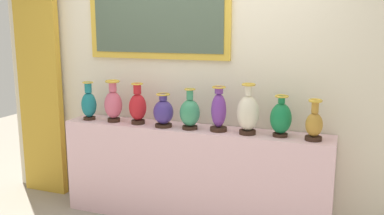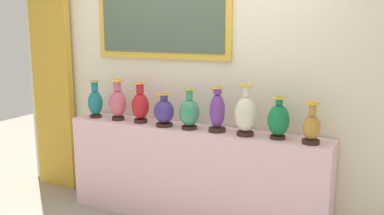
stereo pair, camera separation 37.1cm
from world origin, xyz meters
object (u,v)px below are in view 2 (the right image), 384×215
at_px(vase_jade, 189,113).
at_px(vase_teal, 95,102).
at_px(vase_emerald, 278,120).
at_px(vase_rose, 118,102).
at_px(vase_violet, 217,111).
at_px(vase_ochre, 312,127).
at_px(vase_crimson, 140,106).
at_px(vase_ivory, 246,114).
at_px(vase_indigo, 164,112).

bearing_deg(vase_jade, vase_teal, 179.36).
relative_size(vase_jade, vase_emerald, 1.05).
bearing_deg(vase_rose, vase_teal, -179.40).
xyz_separation_m(vase_violet, vase_ochre, (0.80, -0.02, -0.04)).
xyz_separation_m(vase_rose, vase_crimson, (0.26, 0.00, -0.01)).
xyz_separation_m(vase_rose, vase_ivory, (1.31, -0.00, 0.00)).
height_order(vase_rose, vase_jade, vase_rose).
xyz_separation_m(vase_teal, vase_crimson, (0.53, 0.01, 0.01)).
xyz_separation_m(vase_teal, vase_ochre, (2.13, -0.01, -0.02)).
relative_size(vase_rose, vase_violet, 1.02).
xyz_separation_m(vase_jade, vase_ivory, (0.52, 0.01, 0.03)).
bearing_deg(vase_crimson, vase_violet, 0.44).
xyz_separation_m(vase_crimson, vase_ivory, (1.05, -0.01, 0.02)).
bearing_deg(vase_teal, vase_crimson, 0.74).
height_order(vase_rose, vase_violet, vase_rose).
bearing_deg(vase_teal, vase_ochre, -0.27).
relative_size(vase_teal, vase_crimson, 0.97).
bearing_deg(vase_teal, vase_rose, 0.60).
relative_size(vase_rose, vase_indigo, 1.31).
height_order(vase_jade, vase_emerald, vase_jade).
height_order(vase_teal, vase_ochre, vase_teal).
height_order(vase_jade, vase_ivory, vase_ivory).
xyz_separation_m(vase_teal, vase_emerald, (1.86, 0.02, -0.00)).
bearing_deg(vase_rose, vase_violet, 0.56).
bearing_deg(vase_teal, vase_indigo, -1.35).
bearing_deg(vase_ivory, vase_rose, 179.79).
height_order(vase_teal, vase_emerald, vase_teal).
relative_size(vase_teal, vase_indigo, 1.21).
bearing_deg(vase_emerald, vase_ivory, -175.50).
bearing_deg(vase_ochre, vase_jade, -179.90).
relative_size(vase_jade, vase_violet, 0.92).
height_order(vase_crimson, vase_emerald, vase_crimson).
bearing_deg(vase_emerald, vase_crimson, -179.45).
distance_m(vase_indigo, vase_emerald, 1.05).
bearing_deg(vase_ochre, vase_violet, 178.35).
bearing_deg(vase_jade, vase_emerald, 2.26).
height_order(vase_teal, vase_indigo, vase_teal).
xyz_separation_m(vase_rose, vase_emerald, (1.58, 0.02, -0.02)).
relative_size(vase_ivory, vase_emerald, 1.25).
bearing_deg(vase_crimson, vase_ochre, -0.61).
xyz_separation_m(vase_indigo, vase_emerald, (1.05, 0.04, 0.02)).
height_order(vase_violet, vase_ivory, vase_ivory).
distance_m(vase_jade, vase_emerald, 0.80).
bearing_deg(vase_ochre, vase_ivory, 179.13).
bearing_deg(vase_emerald, vase_violet, -179.30).
height_order(vase_jade, vase_violet, vase_violet).
distance_m(vase_crimson, vase_ochre, 1.59).
xyz_separation_m(vase_jade, vase_ochre, (1.06, 0.00, -0.01)).
distance_m(vase_violet, vase_emerald, 0.54).
height_order(vase_rose, vase_ivory, vase_ivory).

